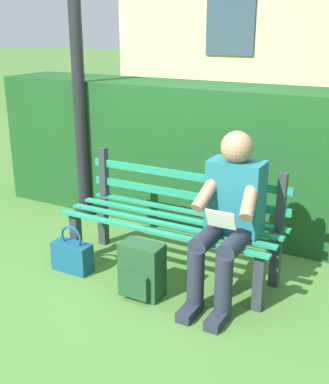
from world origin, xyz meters
TOP-DOWN VIEW (x-y plane):
  - ground at (0.00, 0.00)m, footprint 60.00×60.00m
  - park_bench at (0.00, -0.07)m, footprint 1.70×0.54m
  - person_seated at (-0.50, 0.10)m, footprint 0.44×0.73m
  - hedge_backdrop at (-0.37, -1.07)m, footprint 5.43×0.73m
  - backpack at (0.02, 0.40)m, footprint 0.30×0.25m
  - handbag at (0.69, 0.34)m, footprint 0.31×0.14m
  - lamp_post at (1.36, -0.70)m, footprint 0.28×0.28m

SIDE VIEW (x-z plane):
  - ground at x=0.00m, z-range 0.00..0.00m
  - handbag at x=0.69m, z-range -0.06..0.32m
  - backpack at x=0.02m, z-range 0.00..0.39m
  - park_bench at x=0.00m, z-range -0.01..0.85m
  - person_seated at x=-0.50m, z-range 0.03..1.21m
  - hedge_backdrop at x=-0.37m, z-range -0.02..1.41m
  - lamp_post at x=1.36m, z-range 0.26..3.41m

